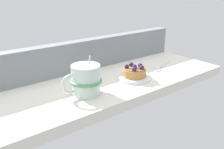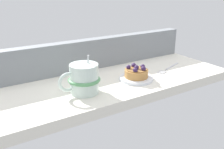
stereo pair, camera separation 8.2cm
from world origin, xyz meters
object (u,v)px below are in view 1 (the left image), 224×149
at_px(dessert_plate, 134,77).
at_px(dessert_fork, 163,66).
at_px(raspberry_tart, 134,71).
at_px(coffee_mug, 85,80).

bearing_deg(dessert_plate, dessert_fork, 8.82).
distance_m(dessert_plate, dessert_fork, 0.19).
relative_size(raspberry_tart, coffee_mug, 0.62).
bearing_deg(coffee_mug, raspberry_tart, 0.26).
relative_size(coffee_mug, dessert_fork, 0.85).
xyz_separation_m(coffee_mug, dessert_fork, (0.39, 0.03, -0.04)).
xyz_separation_m(dessert_plate, coffee_mug, (-0.21, -0.00, 0.04)).
bearing_deg(raspberry_tart, dessert_fork, 8.83).
relative_size(dessert_plate, dessert_fork, 0.76).
bearing_deg(dessert_fork, dessert_plate, -171.18).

